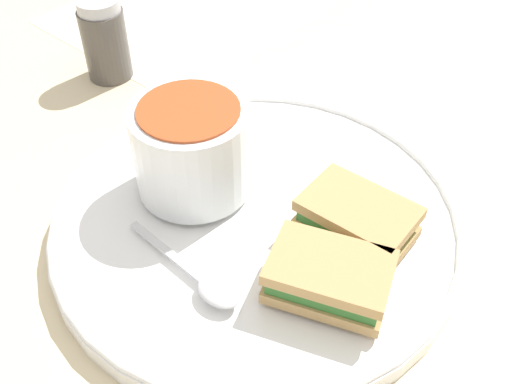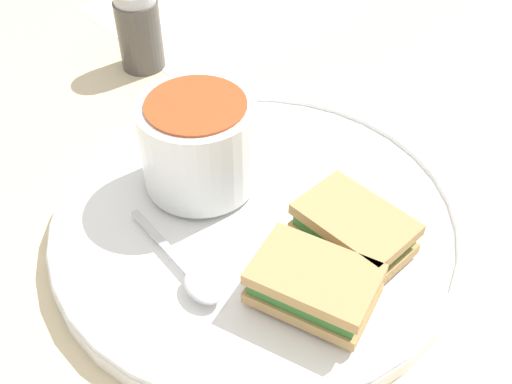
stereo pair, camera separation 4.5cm
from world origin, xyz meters
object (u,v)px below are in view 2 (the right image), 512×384
Objects in this scene: spoon at (197,279)px; soup_bowl at (199,143)px; sandwich_half_near at (314,284)px; salt_shaker at (139,30)px; sandwich_half_far at (354,229)px.

soup_bowl is at bearing 143.47° from spoon.
spoon is at bearing 65.35° from sandwich_half_near.
spoon is 0.08m from sandwich_half_near.
soup_bowl is 1.07× the size of salt_shaker.
salt_shaker is (0.32, 0.11, 0.01)m from sandwich_half_far.
salt_shaker reaches higher than sandwich_half_near.
sandwich_half_far is (0.04, -0.04, 0.00)m from sandwich_half_near.
sandwich_half_near is at bearing 42.43° from spoon.
spoon is at bearing 166.40° from soup_bowl.
sandwich_half_far is at bearing -160.41° from salt_shaker.
soup_bowl is at bearing 19.33° from sandwich_half_near.
sandwich_half_near is (-0.03, -0.07, 0.01)m from spoon.
soup_bowl is 0.95× the size of sandwich_half_far.
salt_shaker is at bearing 156.13° from spoon.
salt_shaker is (0.36, 0.07, 0.01)m from sandwich_half_near.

